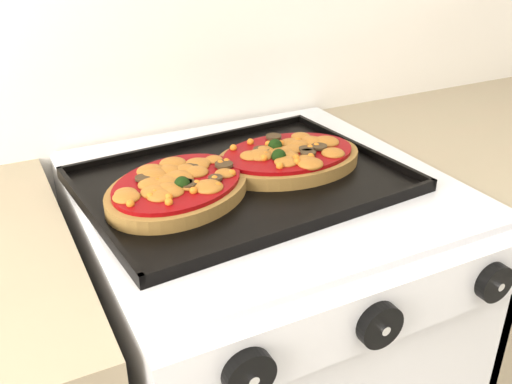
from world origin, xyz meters
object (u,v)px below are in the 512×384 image
stove (262,382)px  pizza_left (178,186)px  pizza_right (288,156)px  baking_tray (242,179)px

stove → pizza_left: size_ratio=3.62×
stove → pizza_left: (-0.15, -0.01, 0.48)m
stove → pizza_right: 0.49m
baking_tray → pizza_right: size_ratio=1.95×
pizza_left → stove: bearing=2.2°
pizza_right → pizza_left: bearing=-173.9°
stove → baking_tray: bearing=174.1°
baking_tray → pizza_left: bearing=-179.9°
baking_tray → stove: bearing=-10.8°
stove → pizza_right: size_ratio=3.52×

